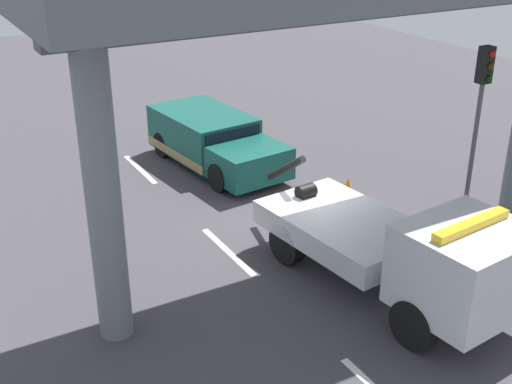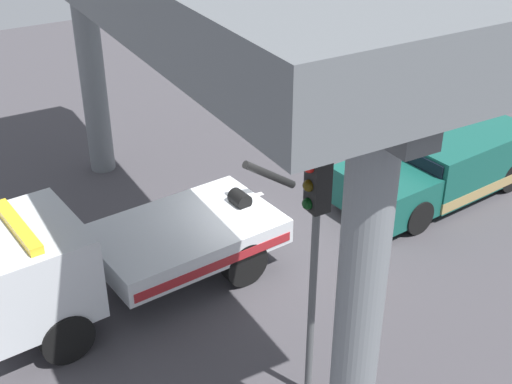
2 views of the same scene
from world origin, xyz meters
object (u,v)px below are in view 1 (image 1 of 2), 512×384
Objects in this scene: tow_truck_white at (408,251)px; traffic_cone_orange at (348,188)px; towed_van_green at (213,141)px; traffic_light_near at (481,97)px.

traffic_cone_orange is (-4.80, 2.12, -0.92)m from tow_truck_white.
towed_van_green is 4.74m from traffic_cone_orange.
towed_van_green is 1.18× the size of traffic_light_near.
traffic_light_near is at bearing 118.58° from tow_truck_white.
towed_van_green is at bearing -179.44° from tow_truck_white.
tow_truck_white reaches higher than towed_van_green.
tow_truck_white is at bearing -23.86° from traffic_cone_orange.
traffic_cone_orange is (-2.60, -1.91, -3.05)m from traffic_light_near.
tow_truck_white is 8.98m from towed_van_green.
traffic_light_near reaches higher than traffic_cone_orange.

